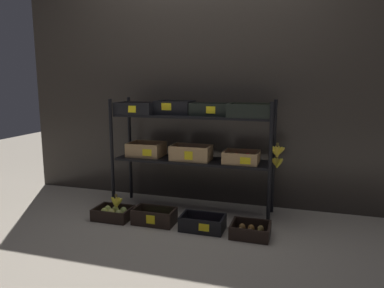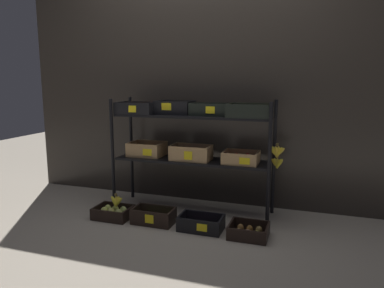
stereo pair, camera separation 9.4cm
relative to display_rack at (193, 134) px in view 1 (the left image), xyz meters
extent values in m
plane|color=gray|center=(-0.01, 0.00, -0.73)|extent=(10.00, 10.00, 0.00)
cube|color=#2D2823|center=(-0.01, 0.39, 0.32)|extent=(3.85, 0.12, 2.11)
cylinder|color=black|center=(-0.73, -0.18, -0.21)|extent=(0.03, 0.03, 1.05)
cylinder|color=black|center=(0.72, -0.18, -0.21)|extent=(0.03, 0.03, 1.05)
cylinder|color=black|center=(-0.73, 0.19, -0.21)|extent=(0.03, 0.03, 1.05)
cylinder|color=black|center=(0.72, 0.19, -0.21)|extent=(0.03, 0.03, 1.05)
cube|color=black|center=(-0.01, 0.00, -0.24)|extent=(1.42, 0.34, 0.02)
cube|color=black|center=(-0.01, 0.00, 0.17)|extent=(1.42, 0.34, 0.02)
cube|color=tan|center=(-0.48, 0.02, -0.23)|extent=(0.33, 0.26, 0.01)
cube|color=tan|center=(-0.48, -0.10, -0.16)|extent=(0.33, 0.02, 0.12)
cube|color=tan|center=(-0.48, 0.15, -0.16)|extent=(0.33, 0.02, 0.12)
cube|color=tan|center=(-0.63, 0.02, -0.16)|extent=(0.02, 0.23, 0.12)
cube|color=tan|center=(-0.32, 0.02, -0.16)|extent=(0.02, 0.23, 0.12)
sphere|color=orange|center=(-0.53, -0.02, -0.19)|extent=(0.07, 0.07, 0.07)
sphere|color=orange|center=(-0.42, -0.01, -0.19)|extent=(0.07, 0.07, 0.07)
sphere|color=orange|center=(-0.53, 0.06, -0.19)|extent=(0.07, 0.07, 0.07)
sphere|color=orange|center=(-0.42, 0.07, -0.19)|extent=(0.07, 0.07, 0.07)
cube|color=yellow|center=(-0.41, -0.11, -0.17)|extent=(0.09, 0.01, 0.06)
cube|color=tan|center=(-0.01, -0.02, -0.23)|extent=(0.36, 0.22, 0.01)
cube|color=tan|center=(-0.01, -0.13, -0.16)|extent=(0.36, 0.02, 0.12)
cube|color=tan|center=(-0.01, 0.08, -0.16)|extent=(0.36, 0.02, 0.12)
cube|color=tan|center=(-0.18, -0.02, -0.16)|extent=(0.02, 0.19, 0.12)
cube|color=tan|center=(0.16, -0.02, -0.16)|extent=(0.02, 0.19, 0.12)
sphere|color=#54295B|center=(-0.12, -0.06, -0.20)|extent=(0.05, 0.05, 0.05)
sphere|color=#5D1B52|center=(-0.06, -0.06, -0.20)|extent=(0.05, 0.05, 0.05)
sphere|color=#5F1950|center=(-0.01, -0.06, -0.20)|extent=(0.05, 0.05, 0.05)
sphere|color=#5B2751|center=(0.05, -0.06, -0.20)|extent=(0.05, 0.05, 0.05)
sphere|color=#632553|center=(0.10, -0.06, -0.20)|extent=(0.05, 0.05, 0.05)
sphere|color=#6C2948|center=(-0.12, 0.01, -0.20)|extent=(0.05, 0.05, 0.05)
sphere|color=#5C1C53|center=(-0.06, 0.01, -0.20)|extent=(0.05, 0.05, 0.05)
sphere|color=#6D1D47|center=(-0.01, 0.01, -0.20)|extent=(0.05, 0.05, 0.05)
sphere|color=#652855|center=(0.05, 0.01, -0.20)|extent=(0.05, 0.05, 0.05)
sphere|color=#5B1E53|center=(0.10, 0.01, -0.20)|extent=(0.05, 0.05, 0.05)
cube|color=yellow|center=(0.00, -0.14, -0.17)|extent=(0.08, 0.01, 0.07)
cube|color=tan|center=(0.45, -0.01, -0.23)|extent=(0.31, 0.24, 0.01)
cube|color=tan|center=(0.45, -0.13, -0.18)|extent=(0.31, 0.02, 0.09)
cube|color=tan|center=(0.45, 0.10, -0.18)|extent=(0.31, 0.02, 0.09)
cube|color=tan|center=(0.30, -0.01, -0.18)|extent=(0.02, 0.21, 0.09)
cube|color=tan|center=(0.60, -0.01, -0.18)|extent=(0.02, 0.21, 0.09)
sphere|color=red|center=(0.40, -0.05, -0.19)|extent=(0.07, 0.07, 0.07)
sphere|color=red|center=(0.50, -0.05, -0.19)|extent=(0.07, 0.07, 0.07)
sphere|color=red|center=(0.40, 0.02, -0.19)|extent=(0.07, 0.07, 0.07)
sphere|color=red|center=(0.50, 0.02, -0.19)|extent=(0.07, 0.07, 0.07)
cube|color=yellow|center=(0.50, -0.14, -0.19)|extent=(0.09, 0.00, 0.06)
cube|color=black|center=(-0.54, -0.04, 0.18)|extent=(0.36, 0.24, 0.01)
cube|color=black|center=(-0.54, -0.15, 0.24)|extent=(0.36, 0.02, 0.10)
cube|color=black|center=(-0.54, 0.07, 0.24)|extent=(0.36, 0.02, 0.10)
cube|color=black|center=(-0.71, -0.04, 0.24)|extent=(0.02, 0.21, 0.10)
cube|color=black|center=(-0.36, -0.04, 0.24)|extent=(0.02, 0.21, 0.10)
sphere|color=orange|center=(-0.63, -0.08, 0.22)|extent=(0.06, 0.06, 0.06)
sphere|color=orange|center=(-0.57, -0.08, 0.22)|extent=(0.06, 0.06, 0.06)
sphere|color=orange|center=(-0.50, -0.08, 0.22)|extent=(0.06, 0.06, 0.06)
sphere|color=orange|center=(-0.44, -0.08, 0.22)|extent=(0.06, 0.06, 0.06)
sphere|color=orange|center=(-0.64, 0.00, 0.22)|extent=(0.06, 0.06, 0.06)
sphere|color=orange|center=(-0.57, 0.00, 0.22)|extent=(0.06, 0.06, 0.06)
sphere|color=orange|center=(-0.50, -0.01, 0.22)|extent=(0.06, 0.06, 0.06)
sphere|color=orange|center=(-0.44, 0.00, 0.22)|extent=(0.06, 0.06, 0.06)
cube|color=yellow|center=(-0.52, -0.16, 0.23)|extent=(0.07, 0.01, 0.06)
cube|color=black|center=(-0.19, 0.05, 0.18)|extent=(0.33, 0.25, 0.01)
cube|color=black|center=(-0.19, -0.07, 0.24)|extent=(0.33, 0.02, 0.11)
cube|color=black|center=(-0.19, 0.17, 0.24)|extent=(0.33, 0.02, 0.11)
cube|color=black|center=(-0.35, 0.05, 0.24)|extent=(0.02, 0.22, 0.11)
cube|color=black|center=(-0.03, 0.05, 0.24)|extent=(0.02, 0.22, 0.11)
sphere|color=#DDBE4E|center=(-0.27, 0.02, 0.22)|extent=(0.07, 0.07, 0.07)
sphere|color=#E6B655|center=(-0.20, 0.01, 0.22)|extent=(0.07, 0.07, 0.07)
sphere|color=gold|center=(-0.11, 0.01, 0.22)|extent=(0.07, 0.07, 0.07)
sphere|color=#E1B457|center=(-0.26, 0.09, 0.22)|extent=(0.07, 0.07, 0.07)
sphere|color=gold|center=(-0.19, 0.09, 0.22)|extent=(0.07, 0.07, 0.07)
sphere|color=#E1BE52|center=(-0.12, 0.09, 0.22)|extent=(0.07, 0.07, 0.07)
cube|color=yellow|center=(-0.23, -0.08, 0.25)|extent=(0.09, 0.01, 0.06)
cube|color=black|center=(0.16, 0.02, 0.18)|extent=(0.35, 0.20, 0.01)
cube|color=black|center=(0.16, -0.08, 0.24)|extent=(0.35, 0.02, 0.10)
cube|color=black|center=(0.16, 0.11, 0.24)|extent=(0.35, 0.02, 0.10)
cube|color=black|center=(-0.01, 0.02, 0.24)|extent=(0.02, 0.17, 0.10)
cube|color=black|center=(0.33, 0.02, 0.24)|extent=(0.02, 0.17, 0.10)
ellipsoid|color=brown|center=(0.06, -0.02, 0.22)|extent=(0.05, 0.05, 0.07)
ellipsoid|color=brown|center=(0.13, -0.02, 0.22)|extent=(0.05, 0.05, 0.07)
ellipsoid|color=brown|center=(0.20, -0.01, 0.22)|extent=(0.05, 0.05, 0.07)
ellipsoid|color=brown|center=(0.27, -0.01, 0.22)|extent=(0.05, 0.05, 0.07)
ellipsoid|color=brown|center=(0.06, 0.04, 0.22)|extent=(0.05, 0.05, 0.07)
ellipsoid|color=brown|center=(0.13, 0.05, 0.22)|extent=(0.05, 0.05, 0.07)
ellipsoid|color=brown|center=(0.20, 0.05, 0.22)|extent=(0.05, 0.05, 0.07)
ellipsoid|color=brown|center=(0.26, 0.05, 0.22)|extent=(0.05, 0.05, 0.07)
cube|color=yellow|center=(0.19, -0.09, 0.23)|extent=(0.08, 0.01, 0.06)
cube|color=black|center=(0.52, -0.04, 0.18)|extent=(0.37, 0.25, 0.01)
cube|color=black|center=(0.52, -0.15, 0.24)|extent=(0.37, 0.02, 0.10)
cube|color=black|center=(0.52, 0.08, 0.24)|extent=(0.37, 0.02, 0.10)
cube|color=black|center=(0.34, -0.04, 0.24)|extent=(0.02, 0.22, 0.10)
cube|color=black|center=(0.70, -0.04, 0.24)|extent=(0.02, 0.22, 0.10)
ellipsoid|color=yellow|center=(0.42, -0.08, 0.23)|extent=(0.06, 0.06, 0.08)
ellipsoid|color=yellow|center=(0.49, -0.07, 0.23)|extent=(0.06, 0.06, 0.08)
ellipsoid|color=yellow|center=(0.55, -0.08, 0.23)|extent=(0.06, 0.06, 0.08)
ellipsoid|color=yellow|center=(0.63, -0.08, 0.23)|extent=(0.06, 0.06, 0.08)
ellipsoid|color=yellow|center=(0.41, 0.00, 0.23)|extent=(0.06, 0.06, 0.08)
ellipsoid|color=yellow|center=(0.49, 0.00, 0.23)|extent=(0.06, 0.06, 0.08)
ellipsoid|color=yellow|center=(0.56, 0.00, 0.23)|extent=(0.06, 0.06, 0.08)
ellipsoid|color=yellow|center=(0.62, 0.00, 0.23)|extent=(0.06, 0.06, 0.08)
cylinder|color=brown|center=(0.76, 0.09, -0.18)|extent=(0.02, 0.02, 0.02)
ellipsoid|color=yellow|center=(0.73, 0.09, -0.24)|extent=(0.08, 0.03, 0.09)
ellipsoid|color=yellow|center=(0.74, 0.09, -0.24)|extent=(0.06, 0.03, 0.10)
ellipsoid|color=gold|center=(0.76, 0.09, -0.24)|extent=(0.03, 0.03, 0.10)
ellipsoid|color=yellow|center=(0.77, 0.08, -0.24)|extent=(0.07, 0.03, 0.10)
ellipsoid|color=yellow|center=(0.77, 0.09, -0.24)|extent=(0.08, 0.03, 0.10)
cylinder|color=brown|center=(0.76, 0.01, -0.06)|extent=(0.02, 0.02, 0.02)
ellipsoid|color=yellow|center=(0.73, 0.01, -0.12)|extent=(0.09, 0.03, 0.10)
ellipsoid|color=yellow|center=(0.74, 0.02, -0.12)|extent=(0.08, 0.03, 0.11)
ellipsoid|color=yellow|center=(0.75, 0.00, -0.12)|extent=(0.05, 0.03, 0.11)
ellipsoid|color=yellow|center=(0.76, 0.01, -0.12)|extent=(0.05, 0.03, 0.11)
ellipsoid|color=yellow|center=(0.77, 0.00, -0.12)|extent=(0.08, 0.03, 0.11)
ellipsoid|color=yellow|center=(0.78, 0.02, -0.12)|extent=(0.10, 0.03, 0.10)
cube|color=black|center=(-0.62, -0.40, -0.73)|extent=(0.33, 0.24, 0.01)
cube|color=black|center=(-0.62, -0.51, -0.67)|extent=(0.33, 0.02, 0.09)
cube|color=black|center=(-0.62, -0.28, -0.67)|extent=(0.33, 0.02, 0.09)
cube|color=black|center=(-0.77, -0.40, -0.67)|extent=(0.02, 0.21, 0.09)
cube|color=black|center=(-0.46, -0.40, -0.67)|extent=(0.02, 0.21, 0.09)
ellipsoid|color=#B1BB52|center=(-0.69, -0.43, -0.67)|extent=(0.07, 0.07, 0.09)
ellipsoid|color=tan|center=(-0.62, -0.43, -0.67)|extent=(0.07, 0.07, 0.09)
ellipsoid|color=tan|center=(-0.55, -0.43, -0.67)|extent=(0.07, 0.07, 0.09)
ellipsoid|color=#AFBD55|center=(-0.69, -0.36, -0.67)|extent=(0.07, 0.07, 0.09)
ellipsoid|color=#B8C04F|center=(-0.62, -0.36, -0.67)|extent=(0.07, 0.07, 0.09)
ellipsoid|color=#ABBD5F|center=(-0.54, -0.36, -0.67)|extent=(0.07, 0.07, 0.09)
cube|color=black|center=(-0.23, -0.39, -0.73)|extent=(0.36, 0.20, 0.01)
cube|color=black|center=(-0.23, -0.48, -0.66)|extent=(0.36, 0.02, 0.12)
cube|color=black|center=(-0.23, -0.30, -0.66)|extent=(0.36, 0.02, 0.12)
cube|color=black|center=(-0.40, -0.39, -0.66)|extent=(0.02, 0.17, 0.12)
cube|color=black|center=(-0.06, -0.39, -0.66)|extent=(0.02, 0.17, 0.12)
sphere|color=#85C249|center=(-0.31, -0.41, -0.68)|extent=(0.07, 0.07, 0.07)
sphere|color=#8AC735|center=(-0.23, -0.41, -0.68)|extent=(0.07, 0.07, 0.07)
sphere|color=#97B245|center=(-0.14, -0.42, -0.68)|extent=(0.07, 0.07, 0.07)
sphere|color=#82BA45|center=(-0.31, -0.36, -0.68)|extent=(0.07, 0.07, 0.07)
sphere|color=#87BF47|center=(-0.22, -0.37, -0.68)|extent=(0.07, 0.07, 0.07)
sphere|color=#8EC639|center=(-0.14, -0.36, -0.68)|extent=(0.07, 0.07, 0.07)
cube|color=yellow|center=(-0.22, -0.49, -0.66)|extent=(0.08, 0.00, 0.07)
cube|color=black|center=(0.20, -0.40, -0.73)|extent=(0.36, 0.22, 0.01)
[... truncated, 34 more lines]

